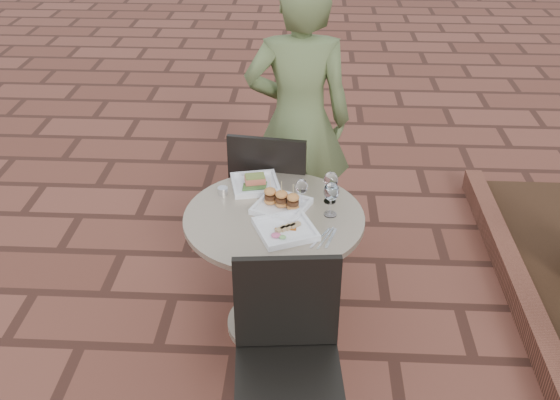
{
  "coord_description": "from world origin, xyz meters",
  "views": [
    {
      "loc": [
        0.36,
        -2.37,
        2.42
      ],
      "look_at": [
        0.23,
        0.21,
        0.82
      ],
      "focal_mm": 40.0,
      "sensor_mm": 36.0,
      "label": 1
    }
  ],
  "objects_px": {
    "plate_sliders": "(281,203)",
    "cafe_table": "(274,255)",
    "chair_far": "(271,189)",
    "chair_near": "(288,347)",
    "plate_salmon": "(255,183)",
    "plate_tuna": "(285,229)",
    "diner": "(299,122)"
  },
  "relations": [
    {
      "from": "plate_tuna",
      "to": "chair_near",
      "type": "bearing_deg",
      "value": -86.32
    },
    {
      "from": "chair_far",
      "to": "plate_salmon",
      "type": "distance_m",
      "value": 0.35
    },
    {
      "from": "cafe_table",
      "to": "plate_sliders",
      "type": "xyz_separation_m",
      "value": [
        0.03,
        0.06,
        0.28
      ]
    },
    {
      "from": "diner",
      "to": "plate_tuna",
      "type": "xyz_separation_m",
      "value": [
        -0.04,
        -0.95,
        -0.12
      ]
    },
    {
      "from": "plate_sliders",
      "to": "diner",
      "type": "bearing_deg",
      "value": 85.09
    },
    {
      "from": "cafe_table",
      "to": "chair_far",
      "type": "bearing_deg",
      "value": 95.52
    },
    {
      "from": "diner",
      "to": "cafe_table",
      "type": "bearing_deg",
      "value": 79.95
    },
    {
      "from": "cafe_table",
      "to": "plate_sliders",
      "type": "relative_size",
      "value": 2.79
    },
    {
      "from": "cafe_table",
      "to": "plate_salmon",
      "type": "bearing_deg",
      "value": 112.98
    },
    {
      "from": "chair_near",
      "to": "plate_salmon",
      "type": "distance_m",
      "value": 1.04
    },
    {
      "from": "cafe_table",
      "to": "diner",
      "type": "relative_size",
      "value": 0.52
    },
    {
      "from": "cafe_table",
      "to": "diner",
      "type": "height_order",
      "value": "diner"
    },
    {
      "from": "diner",
      "to": "plate_tuna",
      "type": "relative_size",
      "value": 5.13
    },
    {
      "from": "diner",
      "to": "plate_sliders",
      "type": "xyz_separation_m",
      "value": [
        -0.06,
        -0.74,
        -0.1
      ]
    },
    {
      "from": "cafe_table",
      "to": "plate_salmon",
      "type": "height_order",
      "value": "plate_salmon"
    },
    {
      "from": "chair_far",
      "to": "plate_tuna",
      "type": "distance_m",
      "value": 0.74
    },
    {
      "from": "chair_far",
      "to": "plate_sliders",
      "type": "bearing_deg",
      "value": 107.88
    },
    {
      "from": "cafe_table",
      "to": "chair_near",
      "type": "xyz_separation_m",
      "value": [
        0.1,
        -0.72,
        0.07
      ]
    },
    {
      "from": "plate_tuna",
      "to": "diner",
      "type": "bearing_deg",
      "value": 87.87
    },
    {
      "from": "cafe_table",
      "to": "diner",
      "type": "distance_m",
      "value": 0.9
    },
    {
      "from": "cafe_table",
      "to": "chair_near",
      "type": "relative_size",
      "value": 0.97
    },
    {
      "from": "chair_far",
      "to": "plate_sliders",
      "type": "distance_m",
      "value": 0.55
    },
    {
      "from": "chair_near",
      "to": "plate_salmon",
      "type": "bearing_deg",
      "value": 97.25
    },
    {
      "from": "plate_salmon",
      "to": "plate_sliders",
      "type": "bearing_deg",
      "value": -54.51
    },
    {
      "from": "chair_far",
      "to": "plate_salmon",
      "type": "bearing_deg",
      "value": 85.09
    },
    {
      "from": "chair_far",
      "to": "chair_near",
      "type": "bearing_deg",
      "value": 104.64
    },
    {
      "from": "plate_salmon",
      "to": "plate_sliders",
      "type": "relative_size",
      "value": 0.9
    },
    {
      "from": "plate_tuna",
      "to": "plate_salmon",
      "type": "bearing_deg",
      "value": 113.29
    },
    {
      "from": "chair_far",
      "to": "plate_sliders",
      "type": "height_order",
      "value": "chair_far"
    },
    {
      "from": "chair_near",
      "to": "plate_tuna",
      "type": "relative_size",
      "value": 2.74
    },
    {
      "from": "plate_sliders",
      "to": "cafe_table",
      "type": "bearing_deg",
      "value": -117.88
    },
    {
      "from": "plate_sliders",
      "to": "plate_tuna",
      "type": "relative_size",
      "value": 0.95
    }
  ]
}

